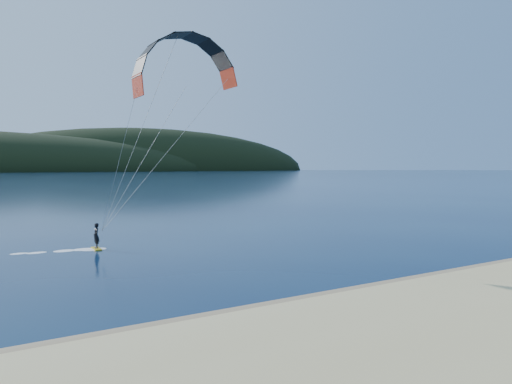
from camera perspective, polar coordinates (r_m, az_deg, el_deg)
ground at (r=19.14m, az=12.41°, el=-16.64°), size 1800.00×1800.00×0.00m
wet_sand at (r=22.40m, az=4.11°, el=-13.51°), size 220.00×2.50×0.10m
kitesurfer_near at (r=38.60m, az=-8.79°, el=11.75°), size 21.25×6.19×15.46m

